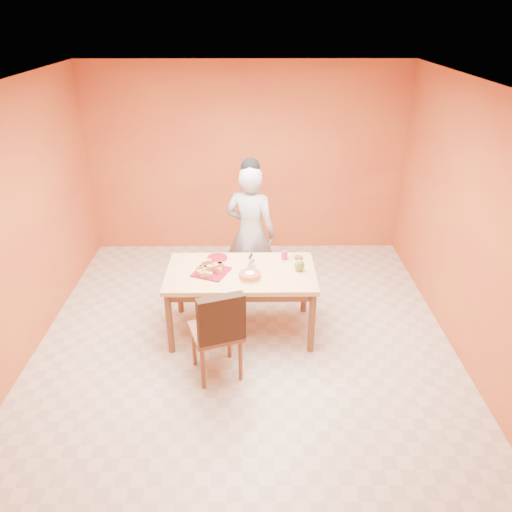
{
  "coord_description": "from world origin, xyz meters",
  "views": [
    {
      "loc": [
        0.08,
        -4.44,
        3.31
      ],
      "look_at": [
        0.12,
        0.3,
        0.93
      ],
      "focal_mm": 35.0,
      "sensor_mm": 36.0,
      "label": 1
    }
  ],
  "objects_px": {
    "sponge_cake": "(250,275)",
    "egg_ornament": "(299,265)",
    "red_dinner_plate": "(217,258)",
    "dining_table": "(241,279)",
    "pastry_platter": "(211,272)",
    "dining_chair": "(215,330)",
    "checker_tin": "(298,258)",
    "person": "(251,233)",
    "magenta_glass": "(284,255)"
  },
  "relations": [
    {
      "from": "red_dinner_plate",
      "to": "egg_ornament",
      "type": "relative_size",
      "value": 1.68
    },
    {
      "from": "pastry_platter",
      "to": "egg_ornament",
      "type": "bearing_deg",
      "value": 2.0
    },
    {
      "from": "pastry_platter",
      "to": "egg_ornament",
      "type": "height_order",
      "value": "egg_ornament"
    },
    {
      "from": "dining_table",
      "to": "person",
      "type": "height_order",
      "value": "person"
    },
    {
      "from": "checker_tin",
      "to": "pastry_platter",
      "type": "bearing_deg",
      "value": -161.38
    },
    {
      "from": "sponge_cake",
      "to": "egg_ornament",
      "type": "height_order",
      "value": "egg_ornament"
    },
    {
      "from": "dining_chair",
      "to": "person",
      "type": "relative_size",
      "value": 0.59
    },
    {
      "from": "egg_ornament",
      "to": "checker_tin",
      "type": "height_order",
      "value": "egg_ornament"
    },
    {
      "from": "dining_table",
      "to": "checker_tin",
      "type": "bearing_deg",
      "value": 24.08
    },
    {
      "from": "magenta_glass",
      "to": "pastry_platter",
      "type": "bearing_deg",
      "value": -158.67
    },
    {
      "from": "person",
      "to": "egg_ornament",
      "type": "relative_size",
      "value": 12.48
    },
    {
      "from": "magenta_glass",
      "to": "dining_table",
      "type": "bearing_deg",
      "value": -150.25
    },
    {
      "from": "red_dinner_plate",
      "to": "checker_tin",
      "type": "bearing_deg",
      "value": -1.09
    },
    {
      "from": "pastry_platter",
      "to": "egg_ornament",
      "type": "relative_size",
      "value": 2.44
    },
    {
      "from": "dining_table",
      "to": "magenta_glass",
      "type": "xyz_separation_m",
      "value": [
        0.48,
        0.28,
        0.14
      ]
    },
    {
      "from": "checker_tin",
      "to": "person",
      "type": "bearing_deg",
      "value": 137.0
    },
    {
      "from": "dining_chair",
      "to": "person",
      "type": "height_order",
      "value": "person"
    },
    {
      "from": "dining_chair",
      "to": "sponge_cake",
      "type": "relative_size",
      "value": 4.38
    },
    {
      "from": "egg_ornament",
      "to": "checker_tin",
      "type": "xyz_separation_m",
      "value": [
        0.02,
        0.29,
        -0.05
      ]
    },
    {
      "from": "red_dinner_plate",
      "to": "dining_table",
      "type": "bearing_deg",
      "value": -48.3
    },
    {
      "from": "red_dinner_plate",
      "to": "sponge_cake",
      "type": "bearing_deg",
      "value": -51.87
    },
    {
      "from": "dining_chair",
      "to": "magenta_glass",
      "type": "distance_m",
      "value": 1.29
    },
    {
      "from": "egg_ornament",
      "to": "magenta_glass",
      "type": "height_order",
      "value": "egg_ornament"
    },
    {
      "from": "dining_table",
      "to": "sponge_cake",
      "type": "relative_size",
      "value": 6.93
    },
    {
      "from": "red_dinner_plate",
      "to": "magenta_glass",
      "type": "height_order",
      "value": "magenta_glass"
    },
    {
      "from": "dining_chair",
      "to": "checker_tin",
      "type": "relative_size",
      "value": 10.73
    },
    {
      "from": "red_dinner_plate",
      "to": "magenta_glass",
      "type": "bearing_deg",
      "value": -2.14
    },
    {
      "from": "dining_table",
      "to": "red_dinner_plate",
      "type": "height_order",
      "value": "red_dinner_plate"
    },
    {
      "from": "pastry_platter",
      "to": "red_dinner_plate",
      "type": "bearing_deg",
      "value": 82.83
    },
    {
      "from": "person",
      "to": "egg_ornament",
      "type": "height_order",
      "value": "person"
    },
    {
      "from": "person",
      "to": "magenta_glass",
      "type": "bearing_deg",
      "value": 144.46
    },
    {
      "from": "dining_chair",
      "to": "pastry_platter",
      "type": "height_order",
      "value": "dining_chair"
    },
    {
      "from": "dining_table",
      "to": "red_dinner_plate",
      "type": "distance_m",
      "value": 0.42
    },
    {
      "from": "dining_chair",
      "to": "sponge_cake",
      "type": "xyz_separation_m",
      "value": [
        0.33,
        0.59,
        0.27
      ]
    },
    {
      "from": "red_dinner_plate",
      "to": "magenta_glass",
      "type": "xyz_separation_m",
      "value": [
        0.76,
        -0.03,
        0.04
      ]
    },
    {
      "from": "red_dinner_plate",
      "to": "egg_ornament",
      "type": "distance_m",
      "value": 0.95
    },
    {
      "from": "dining_table",
      "to": "magenta_glass",
      "type": "bearing_deg",
      "value": 29.75
    },
    {
      "from": "dining_chair",
      "to": "checker_tin",
      "type": "distance_m",
      "value": 1.38
    },
    {
      "from": "dining_chair",
      "to": "red_dinner_plate",
      "type": "relative_size",
      "value": 4.41
    },
    {
      "from": "egg_ornament",
      "to": "magenta_glass",
      "type": "relative_size",
      "value": 1.36
    },
    {
      "from": "checker_tin",
      "to": "dining_chair",
      "type": "bearing_deg",
      "value": -130.08
    },
    {
      "from": "sponge_cake",
      "to": "checker_tin",
      "type": "distance_m",
      "value": 0.71
    },
    {
      "from": "sponge_cake",
      "to": "pastry_platter",
      "type": "bearing_deg",
      "value": 162.58
    },
    {
      "from": "sponge_cake",
      "to": "egg_ornament",
      "type": "distance_m",
      "value": 0.56
    },
    {
      "from": "pastry_platter",
      "to": "dining_chair",
      "type": "bearing_deg",
      "value": -83.6
    },
    {
      "from": "dining_chair",
      "to": "checker_tin",
      "type": "bearing_deg",
      "value": 30.9
    },
    {
      "from": "pastry_platter",
      "to": "dining_table",
      "type": "bearing_deg",
      "value": 6.38
    },
    {
      "from": "pastry_platter",
      "to": "magenta_glass",
      "type": "xyz_separation_m",
      "value": [
        0.8,
        0.31,
        0.04
      ]
    },
    {
      "from": "dining_chair",
      "to": "red_dinner_plate",
      "type": "bearing_deg",
      "value": 73.04
    },
    {
      "from": "dining_chair",
      "to": "egg_ornament",
      "type": "xyz_separation_m",
      "value": [
        0.86,
        0.75,
        0.3
      ]
    }
  ]
}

